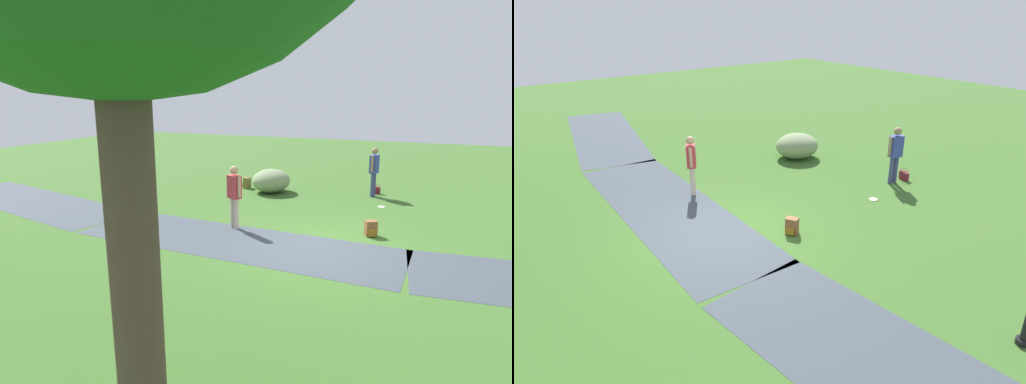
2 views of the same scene
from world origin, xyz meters
The scene contains 10 objects.
ground_plane centered at (0.00, 0.00, 0.00)m, with size 48.00×48.00×0.00m, color #3C6428.
footpath_segment_mid centered at (1.96, 0.43, 0.00)m, with size 8.09×2.71×0.01m.
footpath_segment_far centered at (9.87, -0.56, 0.00)m, with size 8.32×3.98×0.01m.
lawn_boulder centered at (3.07, -4.93, 0.42)m, with size 1.65×1.75×0.85m.
woman_with_handbag centered at (-0.44, -5.67, 0.99)m, with size 0.30×0.51×1.71m.
man_near_boulder centered at (2.45, -0.57, 0.97)m, with size 0.46×0.39×1.68m.
handbag_on_grass centered at (-0.47, -6.17, 0.14)m, with size 0.34×0.32×0.31m.
backpack_by_boulder centered at (4.17, -5.22, 0.19)m, with size 0.28×0.29×0.40m.
spare_backpack_on_lawn centered at (-1.02, -1.26, 0.19)m, with size 0.34×0.34×0.40m.
frisbee_on_grass centered at (-0.91, -4.28, 0.01)m, with size 0.22×0.22×0.02m.
Camera 1 is at (-2.38, 9.43, 3.53)m, focal length 30.32 mm.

